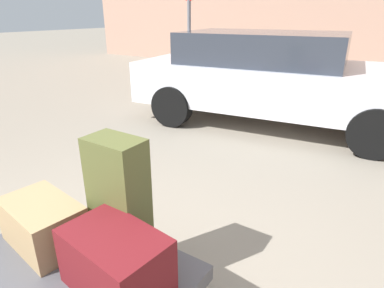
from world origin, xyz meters
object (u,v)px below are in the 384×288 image
Objects in this scene: luggage_cart at (79,274)px; suitcase_olive_rear_right at (119,193)px; duffel_bag_maroon_center at (116,262)px; duffel_bag_tan_rear_left at (43,223)px; parked_car at (273,76)px; no_parking_sign at (189,24)px.

luggage_cart is 1.88× the size of suitcase_olive_rear_right.
suitcase_olive_rear_right is (-0.24, 0.28, 0.18)m from duffel_bag_maroon_center.
duffel_bag_maroon_center is 0.42m from suitcase_olive_rear_right.
duffel_bag_tan_rear_left is at bearing -173.89° from duffel_bag_maroon_center.
parked_car reaches higher than suitcase_olive_rear_right.
luggage_cart is 5.37m from no_parking_sign.
duffel_bag_tan_rear_left is 5.18m from no_parking_sign.
duffel_bag_maroon_center reaches higher than duffel_bag_tan_rear_left.
luggage_cart is at bearing 3.93° from duffel_bag_tan_rear_left.
parked_car reaches higher than duffel_bag_maroon_center.
duffel_bag_tan_rear_left is at bearing -88.74° from parked_car.
duffel_bag_tan_rear_left is 0.22× the size of no_parking_sign.
luggage_cart is 0.55× the size of no_parking_sign.
duffel_bag_tan_rear_left reaches higher than luggage_cart.
parked_car reaches higher than duffel_bag_tan_rear_left.
luggage_cart is 0.39m from duffel_bag_maroon_center.
duffel_bag_maroon_center is 0.12× the size of parked_car.
luggage_cart is 4.19m from parked_car.
no_parking_sign is at bearing 164.79° from parked_car.
no_parking_sign reaches higher than duffel_bag_tan_rear_left.
suitcase_olive_rear_right is (0.07, 0.30, 0.42)m from luggage_cart.
duffel_bag_maroon_center is at bearing -49.45° from suitcase_olive_rear_right.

